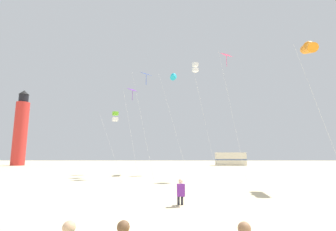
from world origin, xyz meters
TOP-DOWN VIEW (x-y plane):
  - kite_flyer_standing at (0.63, 4.05)m, footprint 0.35×0.52m
  - kite_diamond_violet at (-4.08, 19.51)m, footprint 1.82×1.54m
  - kite_diamond_blue at (-2.42, 17.89)m, footprint 2.37×1.99m
  - kite_tube_orange at (10.21, 9.91)m, footprint 2.30×2.80m
  - kite_tube_cyan at (0.53, 23.37)m, footprint 3.38×3.10m
  - kite_diamond_rainbow at (5.68, 15.95)m, footprint 2.08×1.70m
  - kite_box_lime at (-6.56, 22.42)m, footprint 2.70×1.96m
  - kite_box_white at (3.31, 22.98)m, footprint 2.82×2.58m
  - lighthouse_distant at (-33.19, 47.07)m, footprint 2.80×2.80m
  - rv_van_cream at (13.21, 48.01)m, footprint 6.47×2.43m

SIDE VIEW (x-z plane):
  - kite_flyer_standing at x=0.63m, z-range 0.03..1.19m
  - rv_van_cream at x=13.21m, z-range -0.01..2.79m
  - kite_box_lime at x=-6.56m, z-range 3.12..10.54m
  - lighthouse_distant at x=-33.19m, z-range -0.56..16.24m
  - kite_diamond_violet at x=-4.08m, z-range 4.20..13.78m
  - kite_tube_orange at x=10.21m, z-range 4.57..15.12m
  - kite_diamond_blue at x=-2.42m, z-range 4.75..15.63m
  - kite_diamond_rainbow at x=5.68m, z-range 5.28..17.43m
  - kite_tube_cyan at x=0.53m, z-range 5.69..18.48m
  - kite_box_white at x=3.31m, z-range 6.29..20.10m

